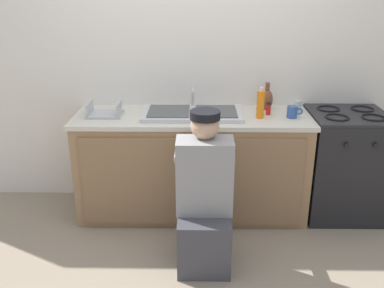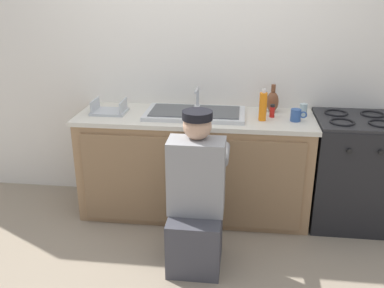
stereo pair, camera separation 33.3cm
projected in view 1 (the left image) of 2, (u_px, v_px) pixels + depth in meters
name	position (u px, v px, depth m)	size (l,w,h in m)	color
ground_plane	(192.00, 228.00, 3.49)	(12.00, 12.00, 0.00)	gray
back_wall	(193.00, 61.00, 3.65)	(6.00, 0.10, 2.50)	silver
counter_cabinet	(192.00, 167.00, 3.61)	(1.87, 0.62, 0.83)	#997551
countertop	(192.00, 117.00, 3.47)	(1.91, 0.62, 0.04)	beige
sink_double_basin	(192.00, 113.00, 3.46)	(0.80, 0.44, 0.19)	silver
stove_range	(343.00, 164.00, 3.59)	(0.62, 0.62, 0.90)	black
plumber_person	(204.00, 204.00, 2.93)	(0.42, 0.61, 1.10)	#3F3F47
soap_bottle_orange	(261.00, 104.00, 3.35)	(0.06, 0.06, 0.25)	orange
dish_rack_tray	(105.00, 113.00, 3.44)	(0.28, 0.22, 0.11)	#B2B7BC
water_glass	(298.00, 107.00, 3.51)	(0.06, 0.06, 0.10)	#ADC6CC
coffee_mug	(292.00, 112.00, 3.38)	(0.13, 0.08, 0.09)	#335699
spice_bottle_red	(268.00, 109.00, 3.45)	(0.04, 0.04, 0.10)	red
vase_decorative	(267.00, 99.00, 3.58)	(0.10, 0.10, 0.23)	brown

